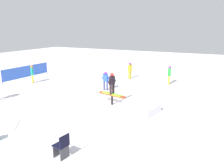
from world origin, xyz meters
The scene contains 11 objects.
ground_plane centered at (0.00, 0.00, 0.00)m, with size 60.00×60.00×0.00m, color white.
rail_feature centered at (0.00, 0.00, 0.53)m, with size 1.82×0.62×0.64m.
snow_kicker_ramp centered at (-1.81, 0.36, 0.22)m, with size 1.80×1.50×0.44m, color white.
main_rider_on_rail centered at (0.00, 0.00, 1.25)m, with size 1.35×0.70×1.26m.
bystander_blue centered at (1.77, -2.53, 0.76)m, with size 0.59×0.20×1.35m.
bystander_teal centered at (8.09, -1.76, 0.81)m, with size 0.51×0.53×1.44m.
bystander_yellow centered at (1.59, -6.67, 0.81)m, with size 0.29×0.66×1.45m.
bystander_green centered at (-1.90, -6.26, 0.83)m, with size 0.27×0.67×1.47m.
loose_snowboard_white centered at (2.87, 4.39, 0.01)m, with size 1.54×0.28×0.02m, color silver.
folding_chair centered at (-0.88, 5.58, 0.41)m, with size 0.50×0.50×0.88m.
safety_fence centered at (9.93, -2.84, 0.60)m, with size 0.32×4.85×1.10m.
Camera 1 is at (-5.39, 10.76, 4.33)m, focal length 35.00 mm.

